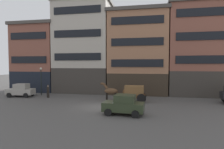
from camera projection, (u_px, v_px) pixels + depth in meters
ground_plane at (99, 107)px, 19.85m from camera, size 120.00×120.00×0.00m
building_far_left at (41, 58)px, 33.18m from camera, size 7.92×7.29×11.59m
building_center_left at (85, 47)px, 31.53m from camera, size 9.38×7.29×15.05m
building_center_right at (138, 53)px, 29.88m from camera, size 9.36×7.29×12.90m
building_far_right at (199, 50)px, 28.12m from camera, size 9.81×7.29×13.63m
cargo_wagon at (134, 92)px, 22.72m from camera, size 2.91×1.51×1.98m
draft_horse at (110, 91)px, 23.27m from camera, size 2.34×0.61×2.30m
sedan_dark at (21, 90)px, 26.33m from camera, size 3.86×2.20×1.83m
sedan_light at (124, 105)px, 16.77m from camera, size 3.81×2.08×1.83m
pedestrian_officer at (48, 90)px, 25.63m from camera, size 0.48×0.48×1.79m
streetlamp_curbside at (41, 77)px, 27.68m from camera, size 0.32×0.32×4.12m
fire_hydrant_curbside at (129, 94)px, 25.60m from camera, size 0.24×0.24×0.83m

